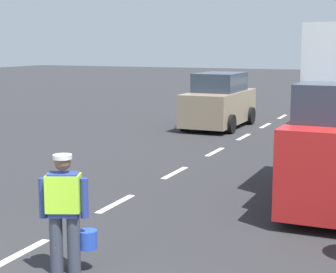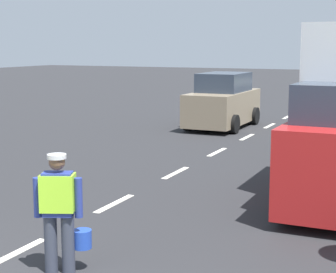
# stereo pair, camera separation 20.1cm
# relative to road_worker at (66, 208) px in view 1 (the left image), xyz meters

# --- Properties ---
(ground_plane) EXTENTS (96.00, 96.00, 0.00)m
(ground_plane) POSITION_rel_road_worker_xyz_m (-1.06, 18.58, -0.93)
(ground_plane) COLOR #28282B
(lane_center_line) EXTENTS (0.14, 46.40, 0.01)m
(lane_center_line) POSITION_rel_road_worker_xyz_m (-1.06, 22.78, -0.93)
(lane_center_line) COLOR silver
(lane_center_line) RESTS_ON ground
(road_worker) EXTENTS (0.68, 0.56, 1.67)m
(road_worker) POSITION_rel_road_worker_xyz_m (0.00, 0.00, 0.00)
(road_worker) COLOR #383D4C
(road_worker) RESTS_ON ground
(car_oncoming_second) EXTENTS (2.00, 4.19, 2.07)m
(car_oncoming_second) POSITION_rel_road_worker_xyz_m (-2.60, 14.19, 0.03)
(car_oncoming_second) COLOR gray
(car_oncoming_second) RESTS_ON ground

